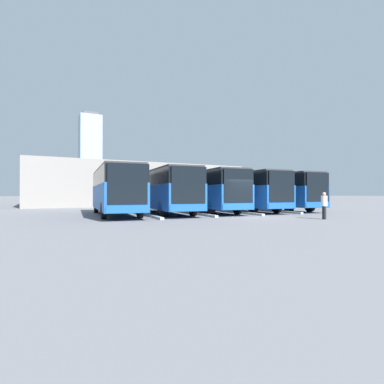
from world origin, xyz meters
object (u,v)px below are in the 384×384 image
object	(u,v)px
bus_1	(243,190)
bus_4	(115,189)
pedestrian	(324,205)
bus_2	(206,190)
bus_0	(275,191)
bus_3	(164,190)

from	to	relation	value
bus_1	bus_4	size ratio (longest dim) A/B	1.00
bus_1	pedestrian	distance (m)	9.32
bus_2	bus_1	bearing A→B (deg)	-175.80
bus_1	pedestrian	bearing A→B (deg)	90.41
bus_2	pedestrian	bearing A→B (deg)	113.06
bus_1	bus_4	distance (m)	11.31
bus_4	pedestrian	world-z (taller)	bus_4
bus_0	bus_4	xyz separation A→B (m)	(15.08, -0.04, 0.00)
bus_0	pedestrian	xyz separation A→B (m)	(4.64, 9.23, -0.98)
bus_4	bus_2	bearing A→B (deg)	-173.74
bus_1	pedestrian	world-z (taller)	bus_1
bus_0	pedestrian	world-z (taller)	bus_0
bus_4	pedestrian	distance (m)	13.99
bus_3	pedestrian	world-z (taller)	bus_3
bus_0	bus_2	size ratio (longest dim) A/B	1.00
bus_0	bus_2	distance (m)	7.54
bus_3	bus_1	bearing A→B (deg)	-174.59
bus_3	bus_4	xyz separation A→B (m)	(3.77, 0.01, 0.00)
bus_0	bus_2	xyz separation A→B (m)	(7.54, -0.10, 0.00)
pedestrian	bus_0	bearing A→B (deg)	10.08
bus_0	bus_1	bearing A→B (deg)	5.96
bus_2	bus_4	size ratio (longest dim) A/B	1.00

